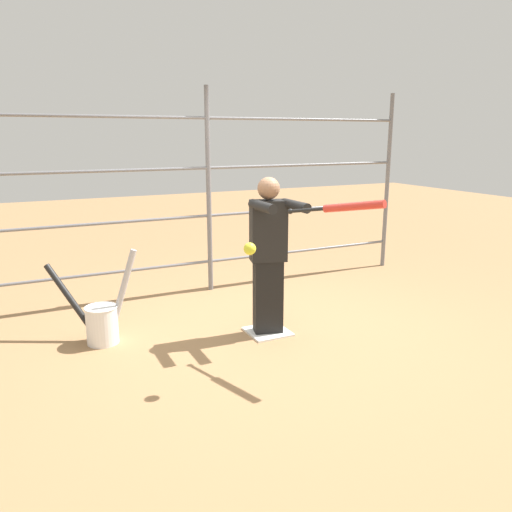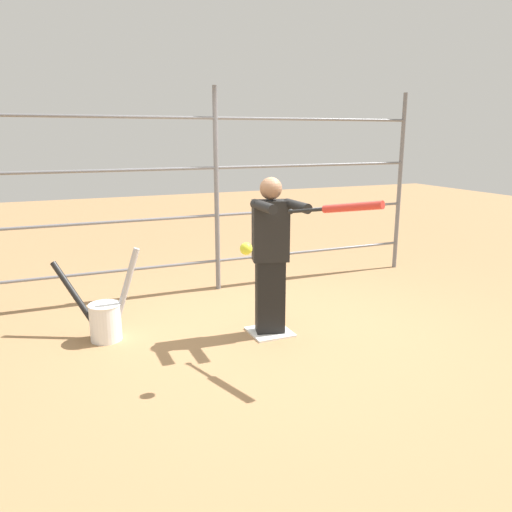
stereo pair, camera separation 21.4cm
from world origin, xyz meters
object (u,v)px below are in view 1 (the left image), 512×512
at_px(batter, 269,252).
at_px(baseball_bat_swinging, 345,207).
at_px(bat_bucket, 101,320).
at_px(softball_in_flight, 250,249).

xyz_separation_m(batter, baseball_bat_swinging, (-0.22, 0.89, 0.53)).
bearing_deg(bat_bucket, softball_in_flight, 126.35).
xyz_separation_m(batter, softball_in_flight, (0.58, 0.80, 0.25)).
bearing_deg(baseball_bat_swinging, softball_in_flight, -6.43).
distance_m(batter, bat_bucket, 1.72).
distance_m(baseball_bat_swinging, bat_bucket, 2.51).
xyz_separation_m(batter, bat_bucket, (1.53, -0.49, -0.61)).
bearing_deg(softball_in_flight, baseball_bat_swinging, 173.57).
height_order(batter, softball_in_flight, batter).
height_order(softball_in_flight, bat_bucket, softball_in_flight).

